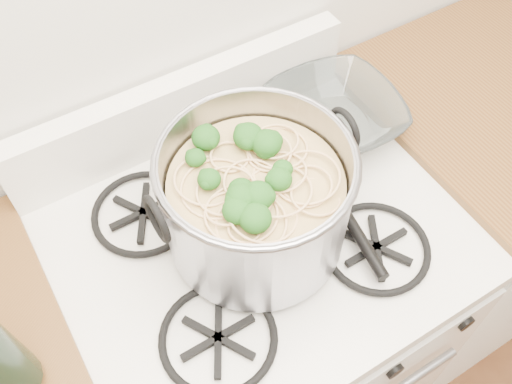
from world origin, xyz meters
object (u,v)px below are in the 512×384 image
Objects in this scene: spatula at (321,172)px; glass_bowl at (333,120)px; stock_pot at (256,201)px; gas_range at (258,329)px.

spatula is 0.14m from glass_bowl.
spatula is 2.79× the size of glass_bowl.
glass_bowl reaches higher than spatula.
spatula is (0.18, 0.05, -0.09)m from stock_pot.
gas_range is 0.59m from glass_bowl.
spatula reaches higher than gas_range.
spatula is at bearing -135.81° from glass_bowl.
gas_range is 0.59m from stock_pot.
glass_bowl is (0.10, 0.10, 0.00)m from spatula.
glass_bowl is at bearing 27.44° from stock_pot.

